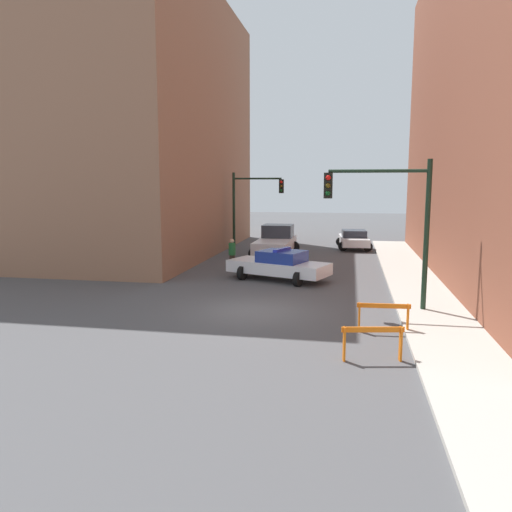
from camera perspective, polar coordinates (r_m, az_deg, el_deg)
The scene contains 11 objects.
ground_plane at distance 17.89m, azimuth -0.26°, elevation -6.26°, with size 120.00×120.00×0.00m, color #4C4C4F.
sidewalk_right at distance 17.80m, azimuth 19.88°, elevation -6.64°, with size 2.40×44.00×0.12m.
building_corner_left at distance 34.75m, azimuth -15.92°, elevation 13.97°, with size 14.00×20.00×16.20m.
traffic_light_near at distance 17.98m, azimuth 15.33°, elevation 4.93°, with size 3.64×0.35×5.20m.
traffic_light_far at distance 33.28m, azimuth -0.70°, elevation 6.42°, with size 3.44×0.35×5.20m.
police_car at distance 23.30m, azimuth 2.67°, elevation -1.02°, with size 5.05×3.39×1.52m.
white_truck at distance 30.92m, azimuth 2.28°, elevation 1.64°, with size 2.67×5.42×1.90m.
parked_car_near at distance 35.16m, azimuth 11.10°, elevation 1.92°, with size 2.51×4.44×1.31m.
pedestrian_crossing at distance 25.83m, azimuth -2.75°, elevation 0.21°, with size 0.51×0.51×1.66m.
barrier_front at distance 13.17m, azimuth 13.19°, elevation -9.08°, with size 1.58×0.44×0.90m.
barrier_mid at distance 15.68m, azimuth 14.37°, elevation -6.30°, with size 1.60×0.26×0.90m.
Camera 1 is at (3.32, -16.99, 4.51)m, focal length 35.00 mm.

